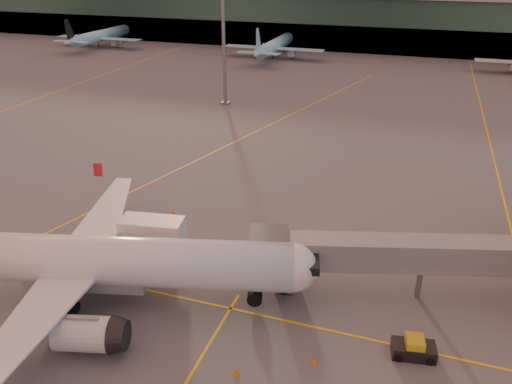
% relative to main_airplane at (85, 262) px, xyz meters
% --- Properties ---
extents(ground, '(600.00, 600.00, 0.00)m').
position_rel_main_airplane_xyz_m(ground, '(7.34, -2.14, -4.03)').
color(ground, '#4C4F54').
rests_on(ground, ground).
extents(taxi_markings, '(100.12, 173.00, 0.01)m').
position_rel_main_airplane_xyz_m(taxi_markings, '(0.02, 42.35, -4.03)').
color(taxi_markings, gold).
rests_on(taxi_markings, ground).
extents(terminal, '(400.00, 20.00, 17.60)m').
position_rel_main_airplane_xyz_m(terminal, '(7.34, 139.66, 4.73)').
color(terminal, '#19382D').
rests_on(terminal, ground).
extents(mast_west_near, '(2.40, 2.40, 25.60)m').
position_rel_main_airplane_xyz_m(mast_west_near, '(-12.66, 63.86, 10.83)').
color(mast_west_near, slate).
rests_on(mast_west_near, ground).
extents(distant_aircraft_row, '(290.00, 34.00, 13.00)m').
position_rel_main_airplane_xyz_m(distant_aircraft_row, '(-13.66, 115.86, -4.03)').
color(distant_aircraft_row, '#8CD0EA').
rests_on(distant_aircraft_row, ground).
extents(main_airplane, '(40.49, 36.92, 12.41)m').
position_rel_main_airplane_xyz_m(main_airplane, '(0.00, 0.00, 0.00)').
color(main_airplane, silver).
rests_on(main_airplane, ground).
extents(jet_bridge, '(30.97, 11.58, 6.06)m').
position_rel_main_airplane_xyz_m(jet_bridge, '(29.25, 10.44, 0.24)').
color(jet_bridge, slate).
rests_on(jet_bridge, ground).
extents(catering_truck, '(6.50, 3.62, 4.77)m').
position_rel_main_airplane_xyz_m(catering_truck, '(2.45, 7.44, -1.32)').
color(catering_truck, '#AD4518').
rests_on(catering_truck, ground).
extents(pushback_tug, '(3.54, 2.31, 1.69)m').
position_rel_main_airplane_xyz_m(pushback_tug, '(27.80, 2.11, -3.34)').
color(pushback_tug, black).
rests_on(pushback_tug, ground).
extents(cone_nose, '(0.43, 0.43, 0.55)m').
position_rel_main_airplane_xyz_m(cone_nose, '(20.75, -1.11, -3.77)').
color(cone_nose, orange).
rests_on(cone_nose, ground).
extents(cone_wing_left, '(0.38, 0.38, 0.49)m').
position_rel_main_airplane_xyz_m(cone_wing_left, '(-0.60, 17.04, -3.80)').
color(cone_wing_left, orange).
rests_on(cone_wing_left, ground).
extents(cone_fwd, '(0.50, 0.50, 0.63)m').
position_rel_main_airplane_xyz_m(cone_fwd, '(15.53, -4.09, -3.73)').
color(cone_fwd, orange).
rests_on(cone_fwd, ground).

